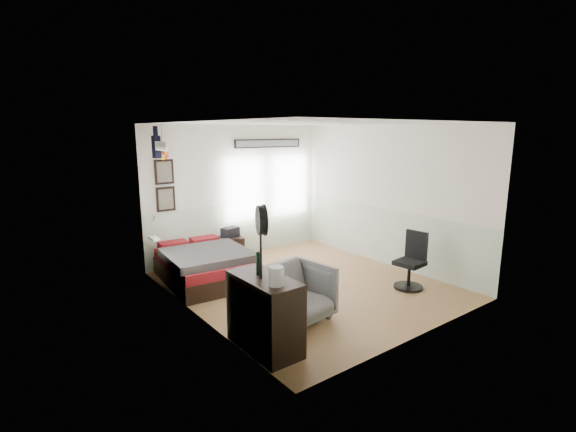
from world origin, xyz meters
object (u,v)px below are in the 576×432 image
task_chair (411,265)px  nightstand (231,249)px  dresser (265,313)px  armchair (297,293)px  bed (204,265)px

task_chair → nightstand: bearing=111.6°
dresser → armchair: 0.89m
armchair → nightstand: armchair is taller
nightstand → task_chair: bearing=-47.3°
dresser → nightstand: bearing=67.2°
bed → armchair: armchair is taller
dresser → task_chair: (3.05, 0.18, -0.06)m
nightstand → task_chair: size_ratio=0.51×
armchair → dresser: bearing=-160.9°
nightstand → armchair: bearing=-86.7°
bed → armchair: (0.36, -2.16, 0.10)m
bed → dresser: size_ratio=1.93×
bed → nightstand: (0.95, 0.76, -0.04)m
bed → task_chair: 3.53m
armchair → task_chair: bearing=-12.0°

